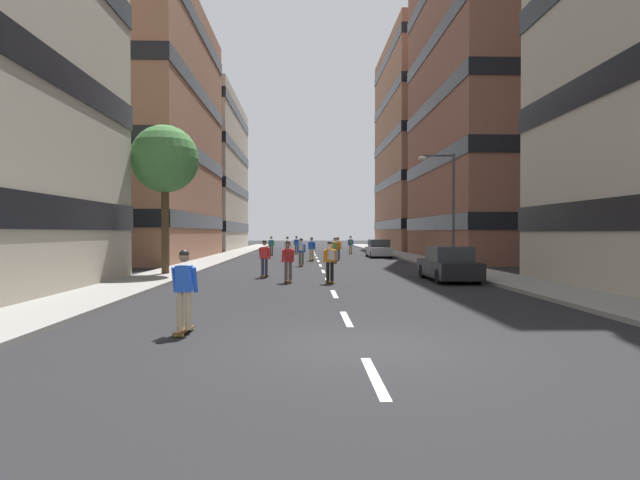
{
  "coord_description": "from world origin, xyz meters",
  "views": [
    {
      "loc": [
        -1.04,
        -9.39,
        2.15
      ],
      "look_at": [
        0.0,
        23.76,
        1.63
      ],
      "focal_mm": 28.28,
      "sensor_mm": 36.0,
      "label": 1
    }
  ],
  "objects_px": {
    "skater_4": "(338,247)",
    "skater_5": "(288,259)",
    "skater_3": "(271,245)",
    "skater_11": "(184,287)",
    "skater_2": "(312,248)",
    "skater_6": "(351,244)",
    "skater_10": "(330,259)",
    "parked_car_near": "(448,265)",
    "skater_8": "(287,245)",
    "skater_9": "(264,257)",
    "parked_car_mid": "(379,249)",
    "streetlamp_right": "(447,198)",
    "skater_0": "(296,244)",
    "skater_7": "(301,250)",
    "street_tree_near": "(165,160)",
    "skater_1": "(335,248)"
  },
  "relations": [
    {
      "from": "skater_2",
      "to": "skater_4",
      "type": "xyz_separation_m",
      "value": [
        2.0,
        0.83,
        0.03
      ]
    },
    {
      "from": "skater_10",
      "to": "skater_11",
      "type": "xyz_separation_m",
      "value": [
        -3.61,
        -10.32,
        -0.03
      ]
    },
    {
      "from": "street_tree_near",
      "to": "skater_7",
      "type": "bearing_deg",
      "value": 46.27
    },
    {
      "from": "skater_0",
      "to": "skater_7",
      "type": "relative_size",
      "value": 1.0
    },
    {
      "from": "skater_4",
      "to": "skater_11",
      "type": "xyz_separation_m",
      "value": [
        -5.08,
        -27.5,
        -0.03
      ]
    },
    {
      "from": "streetlamp_right",
      "to": "street_tree_near",
      "type": "bearing_deg",
      "value": -164.93
    },
    {
      "from": "street_tree_near",
      "to": "skater_11",
      "type": "distance_m",
      "value": 15.35
    },
    {
      "from": "skater_11",
      "to": "skater_10",
      "type": "bearing_deg",
      "value": 70.73
    },
    {
      "from": "skater_0",
      "to": "skater_8",
      "type": "relative_size",
      "value": 1.0
    },
    {
      "from": "parked_car_near",
      "to": "parked_car_mid",
      "type": "bearing_deg",
      "value": 90.0
    },
    {
      "from": "street_tree_near",
      "to": "skater_0",
      "type": "xyz_separation_m",
      "value": [
        5.99,
        24.76,
        -4.66
      ]
    },
    {
      "from": "skater_2",
      "to": "skater_8",
      "type": "distance_m",
      "value": 6.72
    },
    {
      "from": "skater_1",
      "to": "skater_4",
      "type": "distance_m",
      "value": 3.29
    },
    {
      "from": "skater_2",
      "to": "street_tree_near",
      "type": "bearing_deg",
      "value": -119.97
    },
    {
      "from": "skater_7",
      "to": "skater_8",
      "type": "relative_size",
      "value": 1.0
    },
    {
      "from": "street_tree_near",
      "to": "skater_0",
      "type": "relative_size",
      "value": 4.04
    },
    {
      "from": "skater_1",
      "to": "skater_2",
      "type": "height_order",
      "value": "same"
    },
    {
      "from": "streetlamp_right",
      "to": "parked_car_mid",
      "type": "bearing_deg",
      "value": 97.48
    },
    {
      "from": "parked_car_mid",
      "to": "skater_5",
      "type": "bearing_deg",
      "value": -108.19
    },
    {
      "from": "parked_car_near",
      "to": "skater_4",
      "type": "bearing_deg",
      "value": 103.28
    },
    {
      "from": "skater_4",
      "to": "skater_5",
      "type": "distance_m",
      "value": 17.12
    },
    {
      "from": "skater_5",
      "to": "skater_0",
      "type": "bearing_deg",
      "value": 90.18
    },
    {
      "from": "skater_9",
      "to": "parked_car_near",
      "type": "bearing_deg",
      "value": -12.55
    },
    {
      "from": "skater_2",
      "to": "skater_6",
      "type": "bearing_deg",
      "value": 71.71
    },
    {
      "from": "skater_3",
      "to": "skater_9",
      "type": "relative_size",
      "value": 1.0
    },
    {
      "from": "parked_car_mid",
      "to": "skater_5",
      "type": "height_order",
      "value": "skater_5"
    },
    {
      "from": "skater_3",
      "to": "skater_11",
      "type": "relative_size",
      "value": 1.0
    },
    {
      "from": "parked_car_near",
      "to": "street_tree_near",
      "type": "relative_size",
      "value": 0.61
    },
    {
      "from": "parked_car_near",
      "to": "skater_6",
      "type": "height_order",
      "value": "skater_6"
    },
    {
      "from": "parked_car_mid",
      "to": "skater_7",
      "type": "height_order",
      "value": "skater_7"
    },
    {
      "from": "skater_1",
      "to": "skater_4",
      "type": "xyz_separation_m",
      "value": [
        0.41,
        3.26,
        0.0
      ]
    },
    {
      "from": "street_tree_near",
      "to": "skater_6",
      "type": "height_order",
      "value": "street_tree_near"
    },
    {
      "from": "skater_8",
      "to": "skater_9",
      "type": "distance_m",
      "value": 19.94
    },
    {
      "from": "skater_3",
      "to": "skater_10",
      "type": "distance_m",
      "value": 25.12
    },
    {
      "from": "streetlamp_right",
      "to": "skater_11",
      "type": "bearing_deg",
      "value": -120.78
    },
    {
      "from": "skater_1",
      "to": "skater_3",
      "type": "xyz_separation_m",
      "value": [
        -5.13,
        10.86,
        0.0
      ]
    },
    {
      "from": "skater_0",
      "to": "skater_7",
      "type": "xyz_separation_m",
      "value": [
        0.57,
        -17.9,
        0.03
      ]
    },
    {
      "from": "skater_6",
      "to": "skater_10",
      "type": "relative_size",
      "value": 1.0
    },
    {
      "from": "skater_5",
      "to": "skater_11",
      "type": "relative_size",
      "value": 1.0
    },
    {
      "from": "skater_0",
      "to": "skater_4",
      "type": "xyz_separation_m",
      "value": [
        3.31,
        -11.26,
        0.03
      ]
    },
    {
      "from": "skater_1",
      "to": "skater_10",
      "type": "xyz_separation_m",
      "value": [
        -1.06,
        -13.92,
        0.0
      ]
    },
    {
      "from": "skater_8",
      "to": "skater_9",
      "type": "bearing_deg",
      "value": -91.2
    },
    {
      "from": "street_tree_near",
      "to": "skater_5",
      "type": "xyz_separation_m",
      "value": [
        6.08,
        -3.31,
        -4.63
      ]
    },
    {
      "from": "skater_10",
      "to": "street_tree_near",
      "type": "bearing_deg",
      "value": 154.8
    },
    {
      "from": "skater_2",
      "to": "skater_9",
      "type": "height_order",
      "value": "same"
    },
    {
      "from": "skater_6",
      "to": "skater_10",
      "type": "height_order",
      "value": "same"
    },
    {
      "from": "parked_car_near",
      "to": "skater_9",
      "type": "height_order",
      "value": "skater_9"
    },
    {
      "from": "skater_1",
      "to": "skater_5",
      "type": "bearing_deg",
      "value": -101.73
    },
    {
      "from": "skater_4",
      "to": "skater_7",
      "type": "relative_size",
      "value": 1.0
    },
    {
      "from": "skater_2",
      "to": "skater_5",
      "type": "height_order",
      "value": "same"
    }
  ]
}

